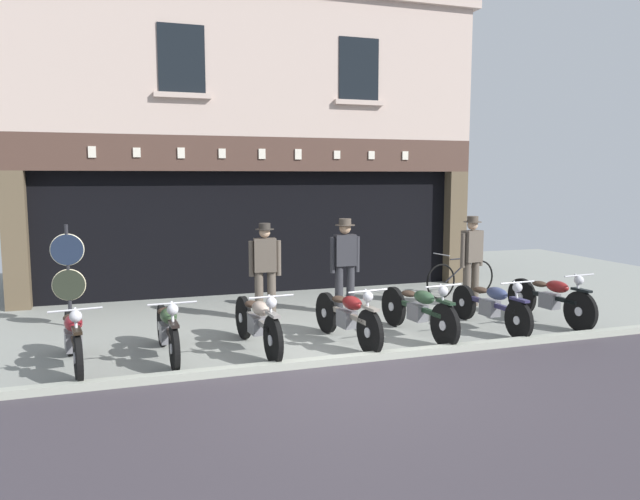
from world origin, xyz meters
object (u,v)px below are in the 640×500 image
(motorcycle_center, at_px, (347,316))
(salesman_left, at_px, (265,267))
(motorcycle_center_left, at_px, (258,322))
(salesman_right, at_px, (472,257))
(shopkeeper_center, at_px, (345,261))
(motorcycle_left, at_px, (168,329))
(leaning_bicycle, at_px, (461,278))
(motorcycle_right, at_px, (491,304))
(tyre_sign_pole, at_px, (68,269))
(motorcycle_far_right, at_px, (550,298))
(advert_board_near, at_px, (323,209))
(motorcycle_center_right, at_px, (418,309))
(motorcycle_far_left, at_px, (73,337))

(motorcycle_center, relative_size, salesman_left, 1.19)
(motorcycle_center_left, height_order, salesman_right, salesman_right)
(salesman_left, height_order, shopkeeper_center, shopkeeper_center)
(salesman_left, xyz_separation_m, shopkeeper_center, (1.49, 0.04, 0.03))
(motorcycle_left, distance_m, leaning_bicycle, 6.69)
(motorcycle_right, distance_m, salesman_left, 3.84)
(motorcycle_center_left, xyz_separation_m, salesman_left, (0.55, 1.81, 0.51))
(motorcycle_center, bearing_deg, shopkeeper_center, -116.83)
(motorcycle_center, bearing_deg, motorcycle_left, -9.10)
(salesman_left, height_order, tyre_sign_pole, tyre_sign_pole)
(motorcycle_far_right, relative_size, salesman_left, 1.18)
(salesman_right, bearing_deg, salesman_left, -15.27)
(salesman_left, distance_m, advert_board_near, 3.33)
(motorcycle_left, distance_m, salesman_right, 6.05)
(motorcycle_center, distance_m, advert_board_near, 4.76)
(salesman_right, bearing_deg, tyre_sign_pole, -18.78)
(tyre_sign_pole, bearing_deg, motorcycle_right, -19.95)
(motorcycle_center_left, bearing_deg, motorcycle_left, -6.64)
(motorcycle_right, relative_size, advert_board_near, 2.26)
(leaning_bicycle, bearing_deg, motorcycle_center, 116.77)
(advert_board_near, bearing_deg, shopkeeper_center, -100.08)
(shopkeeper_center, xyz_separation_m, tyre_sign_pole, (-4.69, 0.54, 0.01))
(motorcycle_center, relative_size, motorcycle_center_right, 0.96)
(motorcycle_left, distance_m, motorcycle_center, 2.62)
(motorcycle_center_left, relative_size, salesman_right, 1.19)
(motorcycle_center, bearing_deg, salesman_right, -159.29)
(motorcycle_center, bearing_deg, motorcycle_center_left, -9.02)
(motorcycle_center, relative_size, salesman_right, 1.15)
(motorcycle_right, distance_m, tyre_sign_pole, 7.00)
(motorcycle_far_left, distance_m, leaning_bicycle, 7.84)
(motorcycle_center, xyz_separation_m, motorcycle_center_right, (1.20, 0.04, 0.00))
(motorcycle_right, distance_m, shopkeeper_center, 2.68)
(salesman_right, relative_size, tyre_sign_pole, 1.02)
(shopkeeper_center, bearing_deg, motorcycle_far_left, 24.67)
(motorcycle_center_left, xyz_separation_m, salesman_right, (4.56, 1.64, 0.54))
(motorcycle_center_left, xyz_separation_m, leaning_bicycle, (4.93, 2.60, -0.04))
(salesman_right, bearing_deg, leaning_bicycle, -124.20)
(motorcycle_center_right, height_order, advert_board_near, advert_board_near)
(tyre_sign_pole, bearing_deg, leaning_bicycle, 1.59)
(motorcycle_center, xyz_separation_m, shopkeeper_center, (0.68, 1.90, 0.55))
(motorcycle_center, height_order, leaning_bicycle, leaning_bicycle)
(salesman_left, distance_m, salesman_right, 4.01)
(advert_board_near, height_order, leaning_bicycle, advert_board_near)
(motorcycle_center, height_order, salesman_right, salesman_right)
(motorcycle_center, bearing_deg, salesman_left, -73.47)
(motorcycle_center, bearing_deg, leaning_bicycle, -150.57)
(shopkeeper_center, distance_m, tyre_sign_pole, 4.73)
(tyre_sign_pole, bearing_deg, motorcycle_center_right, -24.70)
(motorcycle_left, relative_size, advert_board_near, 2.13)
(motorcycle_right, distance_m, motorcycle_far_right, 1.23)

